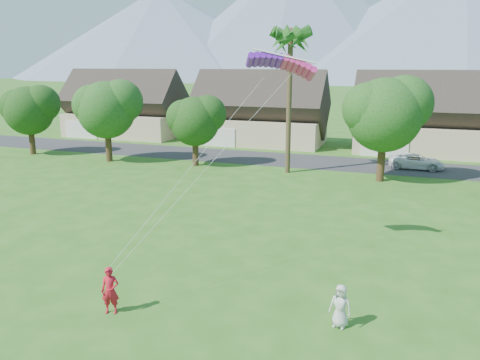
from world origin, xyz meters
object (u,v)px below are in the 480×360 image
at_px(parked_car, 416,161).
at_px(parafoil_kite, 282,62).
at_px(kite_flyer, 110,291).
at_px(watcher, 340,306).

xyz_separation_m(parked_car, parafoil_kite, (-6.94, -23.67, 8.87)).
xyz_separation_m(kite_flyer, parafoil_kite, (4.61, 7.88, 8.60)).
distance_m(kite_flyer, parafoil_kite, 12.54).
bearing_deg(parafoil_kite, parked_car, 54.06).
bearing_deg(parked_car, kite_flyer, 160.53).
distance_m(watcher, parafoil_kite, 11.24).
relative_size(kite_flyer, parked_car, 0.38).
relative_size(kite_flyer, watcher, 1.14).
xyz_separation_m(watcher, parked_car, (3.03, 29.58, -0.14)).
distance_m(parked_car, parafoil_kite, 26.22).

